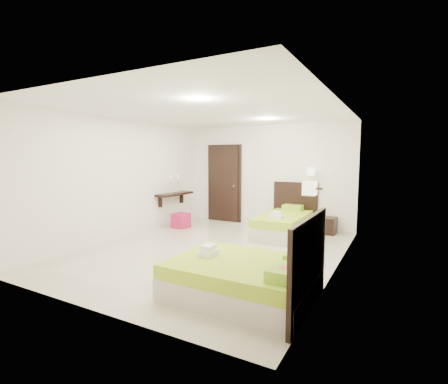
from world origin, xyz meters
The scene contains 7 objects.
floor centered at (0.00, 0.00, 0.00)m, with size 5.50×5.50×0.00m, color beige.
bed_single centered at (0.81, 1.90, 0.28)m, with size 1.11×1.85×1.53m.
bed_double centered at (1.45, -1.57, 0.26)m, with size 1.77×1.50×1.46m.
nightstand centered at (1.63, 2.49, 0.19)m, with size 0.44×0.39×0.39m, color black.
ottoman centered at (-1.73, 1.38, 0.18)m, with size 0.37×0.37×0.37m, color #9F1541.
door centered at (-1.20, 2.70, 1.05)m, with size 1.02×0.15×2.14m.
console_shelf centered at (-2.08, 1.60, 0.82)m, with size 0.35×1.20×0.78m.
Camera 1 is at (3.08, -5.17, 1.75)m, focal length 26.00 mm.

